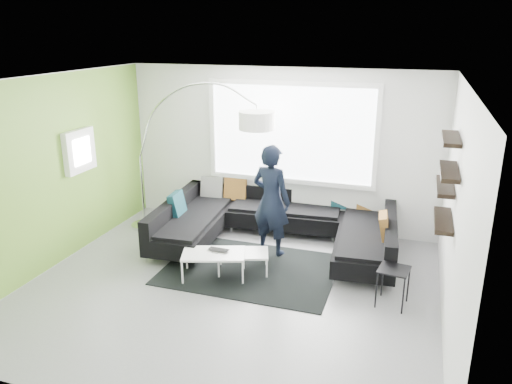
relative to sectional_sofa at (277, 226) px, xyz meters
The scene contains 9 objects.
ground 1.59m from the sectional_sofa, 98.62° to the right, with size 5.50×5.50×0.00m, color gray.
room_shell 1.98m from the sectional_sofa, 98.34° to the right, with size 5.54×5.04×2.82m.
sectional_sofa is the anchor object (origin of this frame).
rug 0.98m from the sectional_sofa, 98.66° to the right, with size 2.49×1.81×0.01m, color black.
coffee_table 1.22m from the sectional_sofa, 108.82° to the right, with size 1.14×0.66×0.37m, color white.
arc_lamp 2.67m from the sectional_sofa, behind, with size 2.41×0.66×2.60m, color silver, non-canonical shape.
side_table 2.29m from the sectional_sofa, 33.63° to the right, with size 0.37×0.37×0.51m, color black.
person 0.58m from the sectional_sofa, 95.19° to the right, with size 0.73×0.57×1.76m, color black.
laptop 1.35m from the sectional_sofa, 112.98° to the right, with size 0.31×0.21×0.02m, color black.
Camera 1 is at (2.26, -5.68, 3.40)m, focal length 35.00 mm.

